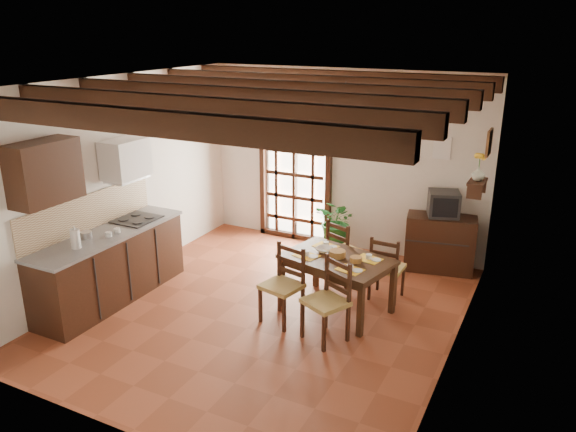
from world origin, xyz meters
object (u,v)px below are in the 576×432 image
Objects in this scene: chair_near_right at (326,315)px; sideboard at (440,243)px; crt_tv at (444,204)px; kitchen_counter at (111,265)px; chair_far_right at (386,279)px; chair_near_left at (282,299)px; chair_far_left at (345,264)px; pendant_lamp at (344,145)px; potted_plant at (338,220)px; dining_table at (337,264)px.

chair_near_right is 2.61m from sideboard.
crt_tv is at bearing 99.73° from chair_near_right.
kitchen_counter is at bearing -160.37° from crt_tv.
kitchen_counter is at bearing 28.55° from chair_far_right.
chair_far_right is 0.90× the size of sideboard.
chair_far_left is (0.30, 1.28, 0.00)m from chair_near_left.
kitchen_counter is 3.57m from chair_far_right.
pendant_lamp reaches higher than crt_tv.
sideboard is 1.87× the size of crt_tv.
pendant_lamp is at bearing 67.92° from chair_near_left.
kitchen_counter is 2.90m from chair_near_right.
crt_tv is at bearing -111.71° from chair_far_left.
kitchen_counter is at bearing -152.85° from sideboard.
pendant_lamp is (-0.88, -1.68, 1.07)m from crt_tv.
kitchen_counter is 4.34× the size of crt_tv.
chair_far_right is 1.48m from crt_tv.
potted_plant is 2.21× the size of pendant_lamp.
potted_plant reaches higher than sideboard.
kitchen_counter is 2.91m from dining_table.
potted_plant reaches higher than chair_far_right.
kitchen_counter is 4.57m from sideboard.
chair_far_right is (0.63, -0.15, -0.02)m from chair_far_left.
kitchen_counter is 3.35m from pendant_lamp.
sideboard is at bearing 62.35° from pendant_lamp.
chair_far_right is at bearing 63.75° from dining_table.
chair_near_left is at bearing 52.21° from chair_far_right.
dining_table is at bearing -127.33° from sideboard.
chair_near_right reaches higher than chair_far_left.
chair_near_left is at bearing -85.16° from potted_plant.
chair_far_left is 1.09m from potted_plant.
dining_table is at bearing 125.77° from chair_far_left.
chair_far_left is 1.89m from pendant_lamp.
pendant_lamp is (-0.00, 0.10, 1.47)m from dining_table.
potted_plant is (-0.65, 1.65, -0.04)m from dining_table.
kitchen_counter is 2.58× the size of chair_far_right.
crt_tv reaches higher than sideboard.
chair_near_right is at bearing 78.42° from chair_far_right.
sideboard is (0.41, 1.22, 0.14)m from chair_far_right.
chair_near_right is 1.83× the size of crt_tv.
chair_far_left is 0.65m from chair_far_right.
pendant_lamp is at bearing -136.21° from crt_tv.
sideboard is 1.14× the size of pendant_lamp.
chair_far_right is 1.59m from potted_plant.
crt_tv is 2.18m from pendant_lamp.
chair_far_left is (-0.16, 0.72, -0.32)m from dining_table.
chair_near_right is 1.32m from chair_far_right.
crt_tv is 0.28× the size of potted_plant.
chair_far_left is at bearing -11.51° from chair_far_right.
potted_plant is (-1.54, -0.13, -0.44)m from crt_tv.
potted_plant is (-1.12, 1.09, 0.30)m from chair_far_right.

